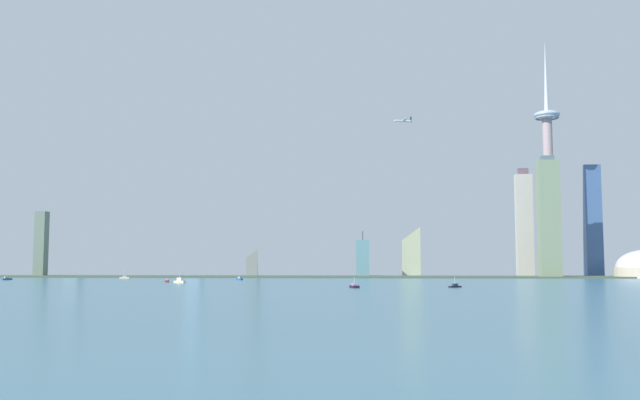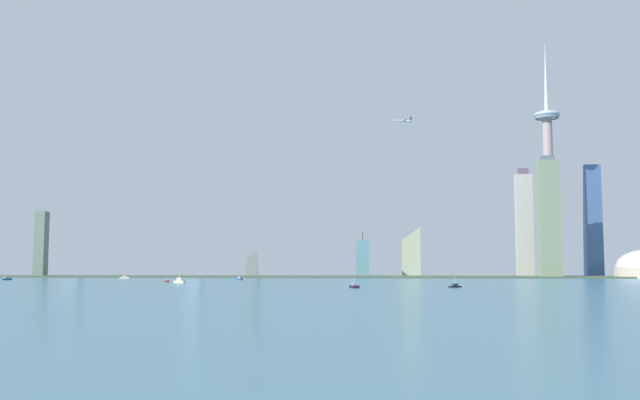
{
  "view_description": "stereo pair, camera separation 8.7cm",
  "coord_description": "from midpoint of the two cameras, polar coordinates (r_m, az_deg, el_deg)",
  "views": [
    {
      "loc": [
        55.58,
        -414.85,
        19.76
      ],
      "look_at": [
        -6.13,
        502.31,
        103.12
      ],
      "focal_mm": 38.88,
      "sensor_mm": 36.0,
      "label": 1
    },
    {
      "loc": [
        55.67,
        -414.84,
        19.76
      ],
      "look_at": [
        -6.13,
        502.31,
        103.12
      ],
      "focal_mm": 38.88,
      "sensor_mm": 36.0,
      "label": 2
    }
  ],
  "objects": [
    {
      "name": "skyscraper_7",
      "position": [
        1070.99,
        21.49,
        -1.58
      ],
      "size": [
        23.63,
        19.03,
        160.53
      ],
      "color": "#3E5D8F",
      "rests_on": "ground"
    },
    {
      "name": "skyscraper_6",
      "position": [
        1048.05,
        -21.97,
        -3.39
      ],
      "size": [
        14.83,
        15.1,
        91.51
      ],
      "color": "slate",
      "rests_on": "ground"
    },
    {
      "name": "waterfront_pier",
      "position": [
        937.14,
        0.45,
        -6.33
      ],
      "size": [
        965.31,
        79.34,
        2.07
      ],
      "primitive_type": "cube",
      "color": "#445441",
      "rests_on": "ground"
    },
    {
      "name": "boat_0",
      "position": [
        693.97,
        -11.49,
        -6.55
      ],
      "size": [
        11.93,
        7.18,
        11.61
      ],
      "rotation": [
        0.0,
        0.0,
        2.79
      ],
      "color": "beige",
      "rests_on": "ground"
    },
    {
      "name": "skyscraper_5",
      "position": [
        999.47,
        16.46,
        -1.93
      ],
      "size": [
        22.86,
        12.06,
        151.01
      ],
      "color": "#B3AFA3",
      "rests_on": "ground"
    },
    {
      "name": "boat_1",
      "position": [
        893.53,
        -15.79,
        -6.16
      ],
      "size": [
        12.31,
        5.89,
        10.75
      ],
      "rotation": [
        0.0,
        0.0,
        3.29
      ],
      "color": "beige",
      "rests_on": "ground"
    },
    {
      "name": "boat_6",
      "position": [
        873.9,
        -24.39,
        -5.92
      ],
      "size": [
        8.89,
        12.64,
        3.97
      ],
      "rotation": [
        0.0,
        0.0,
        4.26
      ],
      "color": "#27537E",
      "rests_on": "ground"
    },
    {
      "name": "skyscraper_4",
      "position": [
        1112.71,
        -19.53,
        -3.64
      ],
      "size": [
        21.1,
        25.22,
        94.59
      ],
      "color": "#9FABAF",
      "rests_on": "ground"
    },
    {
      "name": "boat_5",
      "position": [
        569.26,
        11.04,
        -6.96
      ],
      "size": [
        11.34,
        9.94,
        8.85
      ],
      "rotation": [
        0.0,
        0.0,
        3.82
      ],
      "color": "black",
      "rests_on": "ground"
    },
    {
      "name": "skyscraper_2",
      "position": [
        965.93,
        3.53,
        -4.83
      ],
      "size": [
        18.17,
        24.78,
        63.5
      ],
      "color": "slate",
      "rests_on": "ground"
    },
    {
      "name": "boat_3",
      "position": [
        722.16,
        -12.49,
        -6.53
      ],
      "size": [
        4.21,
        8.82,
        3.43
      ],
      "rotation": [
        0.0,
        0.0,
        4.86
      ],
      "color": "#AC1D29",
      "rests_on": "ground"
    },
    {
      "name": "observation_tower",
      "position": [
        1001.93,
        18.28,
        2.89
      ],
      "size": [
        35.26,
        35.26,
        328.54
      ],
      "color": "#A88D91",
      "rests_on": "ground"
    },
    {
      "name": "boat_2",
      "position": [
        799.63,
        -6.65,
        -6.46
      ],
      "size": [
        8.64,
        7.91,
        3.92
      ],
      "rotation": [
        0.0,
        0.0,
        5.59
      ],
      "color": "#1E508E",
      "rests_on": "ground"
    },
    {
      "name": "skyscraper_1",
      "position": [
        954.24,
        18.32,
        -1.42
      ],
      "size": [
        26.64,
        20.28,
        160.05
      ],
      "color": "gray",
      "rests_on": "ground"
    },
    {
      "name": "airplane",
      "position": [
        920.1,
        6.87,
        6.49
      ],
      "size": [
        24.53,
        25.55,
        7.61
      ],
      "rotation": [
        0.0,
        0.0,
        3.42
      ],
      "color": "silver"
    },
    {
      "name": "ground_plane",
      "position": [
        419.02,
        -3.82,
        -7.87
      ],
      "size": [
        6000.0,
        6000.0,
        0.0
      ],
      "primitive_type": "plane",
      "color": "#417084"
    },
    {
      "name": "skyscraper_0",
      "position": [
        1024.22,
        7.45,
        -2.24
      ],
      "size": [
        26.45,
        27.98,
        158.12
      ],
      "color": "#AFB38D",
      "rests_on": "ground"
    },
    {
      "name": "boat_4",
      "position": [
        548.36,
        2.85,
        -7.1
      ],
      "size": [
        8.37,
        12.79,
        8.62
      ],
      "rotation": [
        0.0,
        0.0,
        5.05
      ],
      "color": "#25142D",
      "rests_on": "ground"
    },
    {
      "name": "skyscraper_3",
      "position": [
        1051.22,
        -10.22,
        -2.07
      ],
      "size": [
        22.18,
        27.53,
        153.93
      ],
      "color": "#9FB2D1",
      "rests_on": "ground"
    },
    {
      "name": "skyscraper_8",
      "position": [
        1022.33,
        -5.48,
        -1.48
      ],
      "size": [
        16.44,
        25.36,
        170.53
      ],
      "color": "gray",
      "rests_on": "ground"
    }
  ]
}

